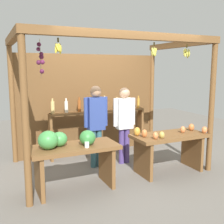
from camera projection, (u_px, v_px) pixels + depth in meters
The scene contains 7 objects.
ground_plane at pixel (108, 166), 5.43m from camera, with size 12.00×12.00×0.00m, color slate.
market_stall at pixel (98, 92), 5.65m from camera, with size 3.42×2.13×2.48m.
fruit_counter_left at pixel (70, 151), 4.25m from camera, with size 1.39×0.64×1.00m.
fruit_counter_right at pixel (169, 143), 5.04m from camera, with size 1.41×0.64×0.88m.
bottle_shelf_unit at pixel (98, 119), 6.02m from camera, with size 2.20×0.22×1.33m.
vendor_man at pixel (96, 119), 5.24m from camera, with size 0.48×0.22×1.59m.
vendor_woman at pixel (124, 119), 5.45m from camera, with size 0.48×0.21×1.55m.
Camera 1 is at (-2.09, -4.76, 1.92)m, focal length 43.67 mm.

